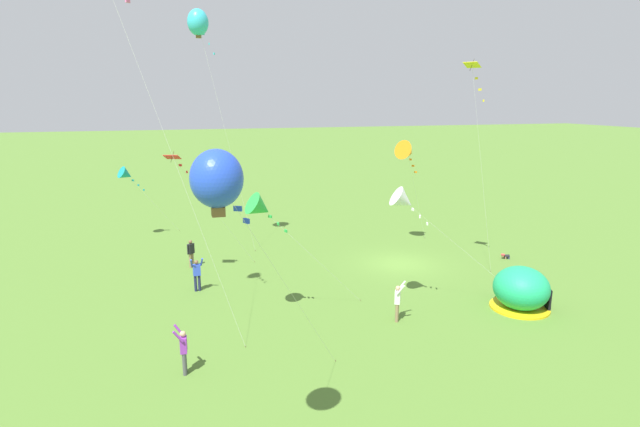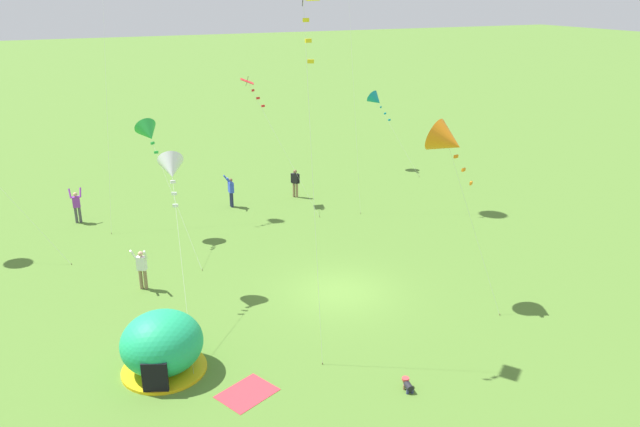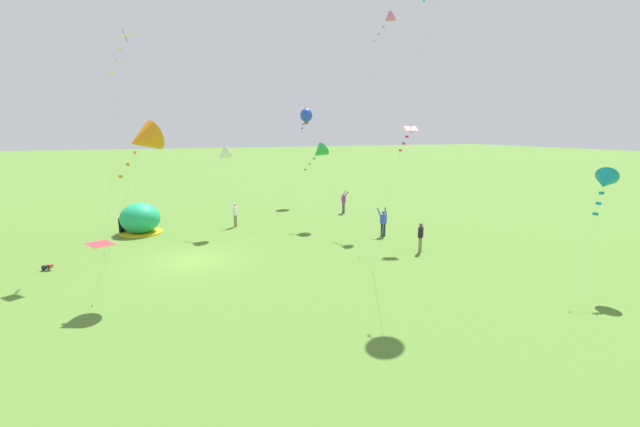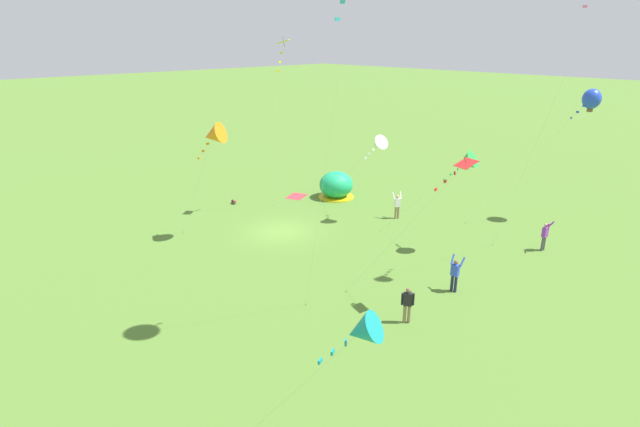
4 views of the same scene
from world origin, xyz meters
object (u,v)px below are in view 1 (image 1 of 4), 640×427
object	(u,v)px
kite_cyan	(198,22)
kite_blue	(217,179)
kite_teal	(126,175)
kite_green	(261,208)
popup_tent	(521,289)
person_with_toddler	(197,273)
kite_orange	(407,152)
toddler_crawling	(505,256)
person_center_field	(191,252)
kite_red	(177,162)
kite_white	(404,201)
person_arms_raised	(398,301)
person_flying_kite	(183,349)
kite_yellow	(474,75)

from	to	relation	value
kite_cyan	kite_blue	size ratio (longest dim) A/B	1.71
kite_cyan	kite_teal	bearing A→B (deg)	45.59
kite_green	popup_tent	bearing A→B (deg)	-99.71
person_with_toddler	kite_orange	size ratio (longest dim) A/B	0.26
toddler_crawling	kite_teal	bearing A→B (deg)	63.31
person_center_field	kite_red	distance (m)	6.26
toddler_crawling	kite_orange	world-z (taller)	kite_orange
person_center_field	popup_tent	bearing A→B (deg)	-125.82
kite_white	kite_red	distance (m)	12.13
toddler_crawling	person_center_field	distance (m)	19.79
toddler_crawling	person_arms_raised	world-z (taller)	person_arms_raised
kite_green	kite_red	distance (m)	7.30
kite_teal	person_center_field	bearing A→B (deg)	-152.87
person_arms_raised	kite_teal	world-z (taller)	kite_teal
kite_orange	kite_red	world-z (taller)	kite_orange
kite_blue	kite_orange	xyz separation A→B (m)	(19.44, -14.27, -1.74)
toddler_crawling	kite_blue	xyz separation A→B (m)	(-14.96, 19.23, 8.12)
kite_orange	person_center_field	bearing A→B (deg)	91.62
person_flying_kite	kite_blue	bearing A→B (deg)	-172.05
person_center_field	kite_green	distance (m)	10.23
person_center_field	kite_cyan	size ratio (longest dim) A/B	0.11
toddler_crawling	kite_blue	distance (m)	25.68
kite_white	person_with_toddler	bearing A→B (deg)	61.93
toddler_crawling	person_with_toddler	distance (m)	19.24
person_with_toddler	person_arms_raised	size ratio (longest dim) A/B	1.00
person_flying_kite	kite_orange	xyz separation A→B (m)	(12.78, -15.20, 5.56)
person_with_toddler	person_arms_raised	bearing A→B (deg)	-126.85
person_center_field	kite_red	size ratio (longest dim) A/B	0.23
toddler_crawling	kite_white	distance (m)	12.16
toddler_crawling	kite_blue	bearing A→B (deg)	127.88
popup_tent	toddler_crawling	size ratio (longest dim) A/B	5.08
person_arms_raised	kite_yellow	xyz separation A→B (m)	(4.79, -6.37, 10.25)
kite_cyan	kite_yellow	distance (m)	16.42
popup_tent	person_flying_kite	size ratio (longest dim) A/B	1.49
toddler_crawling	kite_white	size ratio (longest dim) A/B	0.08
kite_cyan	kite_teal	size ratio (longest dim) A/B	2.83
popup_tent	kite_cyan	size ratio (longest dim) A/B	0.18
toddler_crawling	person_arms_raised	xyz separation A→B (m)	(-6.42, 10.63, 0.82)
kite_orange	kite_white	distance (m)	10.72
kite_red	kite_teal	bearing A→B (deg)	18.73
person_with_toddler	kite_orange	distance (m)	15.94
person_flying_kite	kite_orange	bearing A→B (deg)	-49.95
person_flying_kite	toddler_crawling	bearing A→B (deg)	-67.65
kite_cyan	person_center_field	bearing A→B (deg)	153.43
toddler_crawling	kite_yellow	distance (m)	11.97
popup_tent	kite_orange	xyz separation A→B (m)	(11.31, 0.72, 5.56)
person_with_toddler	kite_green	world-z (taller)	kite_green
person_flying_kite	kite_yellow	size ratio (longest dim) A/B	0.16
popup_tent	kite_red	world-z (taller)	kite_red
person_flying_kite	kite_blue	xyz separation A→B (m)	(-6.67, -0.93, 7.30)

